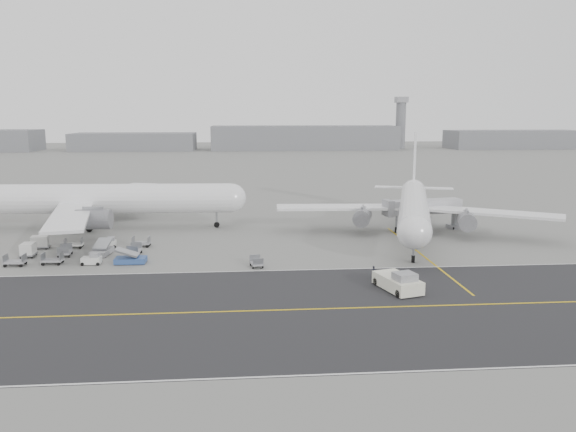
{
  "coord_description": "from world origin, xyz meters",
  "views": [
    {
      "loc": [
        2.77,
        -76.76,
        21.37
      ],
      "look_at": [
        10.0,
        12.0,
        5.03
      ],
      "focal_mm": 35.0,
      "sensor_mm": 36.0,
      "label": 1
    }
  ],
  "objects": [
    {
      "name": "ground_crew_a",
      "position": [
        19.7,
        -7.19,
        0.88
      ],
      "size": [
        0.76,
        0.65,
        1.76
      ],
      "primitive_type": "imported",
      "rotation": [
        0.0,
        0.0,
        0.43
      ],
      "color": "black",
      "rests_on": "ground"
    },
    {
      "name": "ground",
      "position": [
        0.0,
        0.0,
        0.0
      ],
      "size": [
        700.0,
        700.0,
        0.0
      ],
      "primitive_type": "plane",
      "color": "gray",
      "rests_on": "ground"
    },
    {
      "name": "gse_cluster",
      "position": [
        -21.7,
        8.49,
        0.0
      ],
      "size": [
        24.19,
        18.31,
        2.19
      ],
      "primitive_type": null,
      "rotation": [
        0.0,
        0.0,
        0.01
      ],
      "color": "#9E9FA4",
      "rests_on": "ground"
    },
    {
      "name": "horizon_buildings",
      "position": [
        30.0,
        260.0,
        0.0
      ],
      "size": [
        520.0,
        28.0,
        28.0
      ],
      "primitive_type": null,
      "color": "slate",
      "rests_on": "ground"
    },
    {
      "name": "stray_dolly",
      "position": [
        4.55,
        -0.05,
        0.0
      ],
      "size": [
        1.97,
        2.75,
        1.55
      ],
      "primitive_type": null,
      "rotation": [
        0.0,
        0.0,
        0.18
      ],
      "color": "silver",
      "rests_on": "ground"
    },
    {
      "name": "airliner_b",
      "position": [
        33.19,
        19.82,
        5.04
      ],
      "size": [
        48.2,
        49.2,
        17.47
      ],
      "rotation": [
        0.0,
        0.0,
        -0.29
      ],
      "color": "white",
      "rests_on": "ground"
    },
    {
      "name": "airliner_a",
      "position": [
        -24.82,
        29.42,
        5.64
      ],
      "size": [
        56.81,
        56.11,
        19.58
      ],
      "rotation": [
        0.0,
        0.0,
        1.53
      ],
      "color": "white",
      "rests_on": "ground"
    },
    {
      "name": "jet_bridge",
      "position": [
        36.05,
        22.77,
        4.13
      ],
      "size": [
        15.88,
        5.55,
        5.92
      ],
      "rotation": [
        0.0,
        0.0,
        0.17
      ],
      "color": "gray",
      "rests_on": "ground"
    },
    {
      "name": "taxiway",
      "position": [
        5.02,
        -17.98,
        0.01
      ],
      "size": [
        220.0,
        59.0,
        0.03
      ],
      "color": "#2B2B2E",
      "rests_on": "ground"
    },
    {
      "name": "pushback_tug",
      "position": [
        21.57,
        -12.2,
        1.06
      ],
      "size": [
        5.09,
        9.17,
        2.59
      ],
      "rotation": [
        0.0,
        0.0,
        0.28
      ],
      "color": "white",
      "rests_on": "ground"
    },
    {
      "name": "control_tower",
      "position": [
        100.0,
        265.0,
        16.25
      ],
      "size": [
        7.0,
        7.0,
        31.25
      ],
      "color": "slate",
      "rests_on": "ground"
    }
  ]
}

